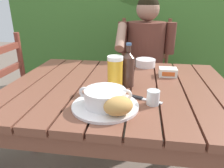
{
  "coord_description": "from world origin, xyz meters",
  "views": [
    {
      "loc": [
        0.12,
        -1.07,
        1.18
      ],
      "look_at": [
        -0.01,
        -0.17,
        0.82
      ],
      "focal_mm": 33.4,
      "sensor_mm": 36.0,
      "label": 1
    }
  ],
  "objects_px": {
    "person_eating": "(145,58)",
    "table_knife": "(142,99)",
    "bread_roll": "(118,106)",
    "water_glass_small": "(153,97)",
    "chair_near_diner": "(144,75)",
    "butter_tub": "(168,72)",
    "beer_bottle": "(128,68)",
    "serving_plate": "(105,106)",
    "beer_glass": "(115,73)",
    "diner_bowl": "(145,63)",
    "soup_bowl": "(105,97)"
  },
  "relations": [
    {
      "from": "person_eating",
      "to": "table_knife",
      "type": "height_order",
      "value": "person_eating"
    },
    {
      "from": "bread_roll",
      "to": "water_glass_small",
      "type": "relative_size",
      "value": 2.22
    },
    {
      "from": "person_eating",
      "to": "table_knife",
      "type": "distance_m",
      "value": 0.89
    },
    {
      "from": "chair_near_diner",
      "to": "butter_tub",
      "type": "bearing_deg",
      "value": -79.44
    },
    {
      "from": "water_glass_small",
      "to": "chair_near_diner",
      "type": "bearing_deg",
      "value": 91.62
    },
    {
      "from": "butter_tub",
      "to": "table_knife",
      "type": "xyz_separation_m",
      "value": [
        -0.15,
        -0.36,
        -0.02
      ]
    },
    {
      "from": "person_eating",
      "to": "beer_bottle",
      "type": "distance_m",
      "value": 0.75
    },
    {
      "from": "serving_plate",
      "to": "beer_bottle",
      "type": "bearing_deg",
      "value": 73.65
    },
    {
      "from": "beer_bottle",
      "to": "table_knife",
      "type": "bearing_deg",
      "value": -63.79
    },
    {
      "from": "beer_bottle",
      "to": "water_glass_small",
      "type": "relative_size",
      "value": 3.53
    },
    {
      "from": "water_glass_small",
      "to": "table_knife",
      "type": "bearing_deg",
      "value": 138.46
    },
    {
      "from": "beer_glass",
      "to": "diner_bowl",
      "type": "distance_m",
      "value": 0.47
    },
    {
      "from": "beer_bottle",
      "to": "table_knife",
      "type": "xyz_separation_m",
      "value": [
        0.08,
        -0.16,
        -0.1
      ]
    },
    {
      "from": "serving_plate",
      "to": "table_knife",
      "type": "bearing_deg",
      "value": 32.43
    },
    {
      "from": "serving_plate",
      "to": "butter_tub",
      "type": "xyz_separation_m",
      "value": [
        0.31,
        0.46,
        0.02
      ]
    },
    {
      "from": "butter_tub",
      "to": "beer_bottle",
      "type": "bearing_deg",
      "value": -139.61
    },
    {
      "from": "table_knife",
      "to": "beer_glass",
      "type": "bearing_deg",
      "value": 141.81
    },
    {
      "from": "soup_bowl",
      "to": "butter_tub",
      "type": "xyz_separation_m",
      "value": [
        0.31,
        0.46,
        -0.02
      ]
    },
    {
      "from": "person_eating",
      "to": "soup_bowl",
      "type": "relative_size",
      "value": 5.33
    },
    {
      "from": "soup_bowl",
      "to": "beer_glass",
      "type": "height_order",
      "value": "beer_glass"
    },
    {
      "from": "table_knife",
      "to": "butter_tub",
      "type": "bearing_deg",
      "value": 67.11
    },
    {
      "from": "soup_bowl",
      "to": "bread_roll",
      "type": "height_order",
      "value": "soup_bowl"
    },
    {
      "from": "butter_tub",
      "to": "serving_plate",
      "type": "bearing_deg",
      "value": -123.9
    },
    {
      "from": "water_glass_small",
      "to": "diner_bowl",
      "type": "xyz_separation_m",
      "value": [
        -0.03,
        0.6,
        -0.01
      ]
    },
    {
      "from": "bread_roll",
      "to": "water_glass_small",
      "type": "height_order",
      "value": "bread_roll"
    },
    {
      "from": "bread_roll",
      "to": "beer_bottle",
      "type": "xyz_separation_m",
      "value": [
        0.01,
        0.34,
        0.05
      ]
    },
    {
      "from": "bread_roll",
      "to": "table_knife",
      "type": "xyz_separation_m",
      "value": [
        0.09,
        0.18,
        -0.05
      ]
    },
    {
      "from": "serving_plate",
      "to": "soup_bowl",
      "type": "xyz_separation_m",
      "value": [
        -0.0,
        0.0,
        0.04
      ]
    },
    {
      "from": "butter_tub",
      "to": "diner_bowl",
      "type": "xyz_separation_m",
      "value": [
        -0.14,
        0.19,
        0.0
      ]
    },
    {
      "from": "table_knife",
      "to": "water_glass_small",
      "type": "bearing_deg",
      "value": -41.54
    },
    {
      "from": "person_eating",
      "to": "soup_bowl",
      "type": "distance_m",
      "value": 1.01
    },
    {
      "from": "serving_plate",
      "to": "bread_roll",
      "type": "xyz_separation_m",
      "value": [
        0.07,
        -0.08,
        0.04
      ]
    },
    {
      "from": "person_eating",
      "to": "diner_bowl",
      "type": "height_order",
      "value": "person_eating"
    },
    {
      "from": "serving_plate",
      "to": "butter_tub",
      "type": "height_order",
      "value": "butter_tub"
    },
    {
      "from": "person_eating",
      "to": "soup_bowl",
      "type": "height_order",
      "value": "person_eating"
    },
    {
      "from": "beer_bottle",
      "to": "butter_tub",
      "type": "height_order",
      "value": "beer_bottle"
    },
    {
      "from": "water_glass_small",
      "to": "person_eating",
      "type": "bearing_deg",
      "value": 92.15
    },
    {
      "from": "serving_plate",
      "to": "soup_bowl",
      "type": "relative_size",
      "value": 1.27
    },
    {
      "from": "chair_near_diner",
      "to": "serving_plate",
      "type": "relative_size",
      "value": 3.52
    },
    {
      "from": "water_glass_small",
      "to": "table_knife",
      "type": "relative_size",
      "value": 0.42
    },
    {
      "from": "beer_glass",
      "to": "water_glass_small",
      "type": "bearing_deg",
      "value": -39.06
    },
    {
      "from": "diner_bowl",
      "to": "beer_bottle",
      "type": "bearing_deg",
      "value": -103.9
    },
    {
      "from": "serving_plate",
      "to": "butter_tub",
      "type": "relative_size",
      "value": 2.73
    },
    {
      "from": "beer_bottle",
      "to": "bread_roll",
      "type": "bearing_deg",
      "value": -91.83
    },
    {
      "from": "chair_near_diner",
      "to": "diner_bowl",
      "type": "bearing_deg",
      "value": -90.0
    },
    {
      "from": "person_eating",
      "to": "beer_glass",
      "type": "bearing_deg",
      "value": -101.35
    },
    {
      "from": "serving_plate",
      "to": "beer_glass",
      "type": "xyz_separation_m",
      "value": [
        0.01,
        0.21,
        0.08
      ]
    },
    {
      "from": "serving_plate",
      "to": "beer_glass",
      "type": "distance_m",
      "value": 0.23
    },
    {
      "from": "serving_plate",
      "to": "table_knife",
      "type": "xyz_separation_m",
      "value": [
        0.16,
        0.1,
        -0.0
      ]
    },
    {
      "from": "beer_bottle",
      "to": "water_glass_small",
      "type": "xyz_separation_m",
      "value": [
        0.13,
        -0.21,
        -0.07
      ]
    }
  ]
}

